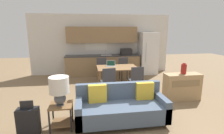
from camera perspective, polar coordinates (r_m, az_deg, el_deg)
The scene contains 16 objects.
ground_plane at distance 4.10m, azimuth 3.62°, elevation -17.63°, with size 20.00×20.00×0.00m, color #7F6647.
wall_back at distance 8.16m, azimuth -3.36°, elevation 7.38°, with size 6.40×0.07×2.70m.
kitchen_counter at distance 7.93m, azimuth -2.94°, elevation 3.53°, with size 3.34×0.65×2.15m.
refrigerator at distance 8.28m, azimuth 11.65°, elevation 4.41°, with size 0.77×0.77×1.90m.
dining_table at distance 6.22m, azimuth 1.71°, elevation -0.56°, with size 1.42×0.96×0.73m.
couch at distance 3.98m, azimuth 2.86°, elevation -12.99°, with size 1.95×0.80×0.85m.
side_table at distance 3.90m, azimuth -16.22°, elevation -13.96°, with size 0.46×0.46×0.52m.
table_lamp at distance 3.68m, azimuth -16.84°, elevation -6.55°, with size 0.40×0.40×0.60m.
credenza at distance 5.56m, azimuth 21.87°, elevation -5.95°, with size 1.04×0.40×0.78m.
vase at distance 5.45m, azimuth 22.38°, elevation -0.55°, with size 0.16×0.16×0.31m.
dining_chair_far_left at distance 7.02m, azimuth -3.28°, elevation -0.40°, with size 0.44×0.44×0.91m.
dining_chair_near_right at distance 5.59m, azimuth 7.86°, elevation -3.80°, with size 0.43×0.43×0.91m.
dining_chair_far_right at distance 7.15m, azimuth 3.97°, elevation -0.18°, with size 0.46×0.46×0.91m.
dining_chair_near_left at distance 5.37m, azimuth -1.31°, elevation -4.37°, with size 0.47×0.47×0.91m.
laptop at distance 6.34m, azimuth -0.41°, elevation 0.71°, with size 0.37×0.33×0.20m.
suitcase at distance 3.89m, azimuth -25.59°, elevation -15.83°, with size 0.40×0.22×0.72m.
Camera 1 is at (-0.79, -3.47, 2.04)m, focal length 28.00 mm.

